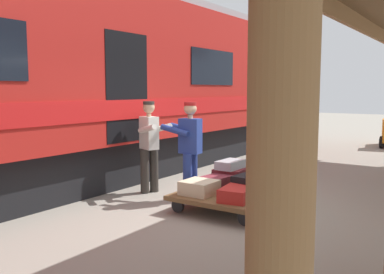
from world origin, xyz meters
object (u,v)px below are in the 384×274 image
Objects in this scene: suitcase_teal_softside at (265,181)px; porter_in_overalls at (189,147)px; train_car at (73,82)px; suitcase_cream_canvas at (199,187)px; suitcase_maroon_trunk at (230,176)px; suitcase_red_plastic at (237,194)px; luggage_cart at (233,193)px; suitcase_burgundy_valise at (216,182)px; suitcase_black_hardshell at (252,184)px; porter_by_door at (150,143)px; suitcase_gray_aluminum at (230,164)px.

porter_in_overalls is (1.22, 0.45, 0.54)m from suitcase_teal_softside.
suitcase_cream_canvas is (-3.32, 0.37, -1.67)m from train_car.
train_car is 34.79× the size of suitcase_maroon_trunk.
suitcase_red_plastic is 1.19m from suitcase_maroon_trunk.
luggage_cart is 3.60× the size of suitcase_maroon_trunk.
suitcase_black_hardshell reaches higher than suitcase_burgundy_valise.
porter_in_overalls reaches higher than luggage_cart.
suitcase_teal_softside is 1.41m from porter_in_overalls.
train_car reaches higher than suitcase_teal_softside.
suitcase_red_plastic is 1.44m from porter_in_overalls.
porter_by_door is (-1.87, -0.16, -1.14)m from train_car.
porter_by_door is (1.78, -0.04, 0.68)m from luggage_cart.
suitcase_cream_canvas is 0.84× the size of suitcase_red_plastic.
train_car reaches higher than suitcase_red_plastic.
suitcase_gray_aluminum reaches higher than luggage_cart.
suitcase_cream_canvas is at bearing 159.67° from porter_by_door.
suitcase_cream_canvas is (0.66, 0.49, -0.04)m from suitcase_black_hardshell.
suitcase_maroon_trunk is at bearing -141.08° from porter_in_overalls.
porter_in_overalls reaches higher than suitcase_black_hardshell.
suitcase_black_hardshell is 1.05× the size of suitcase_maroon_trunk.
suitcase_gray_aluminum reaches higher than suitcase_red_plastic.
suitcase_black_hardshell reaches higher than suitcase_cream_canvas.
suitcase_maroon_trunk is at bearing -56.22° from suitcase_red_plastic.
train_car is at bearing 1.88° from luggage_cart.
suitcase_burgundy_valise is at bearing 175.80° from porter_in_overalls.
luggage_cart is at bearing 178.56° from porter_by_door.
suitcase_gray_aluminum is at bearing -162.87° from porter_by_door.
suitcase_cream_canvas reaches higher than suitcase_teal_softside.
suitcase_cream_canvas is at bearing 0.00° from suitcase_red_plastic.
suitcase_gray_aluminum is (0.65, -0.49, 0.18)m from suitcase_black_hardshell.
suitcase_red_plastic is 1.19× the size of suitcase_maroon_trunk.
suitcase_gray_aluminum reaches higher than suitcase_teal_softside.
suitcase_red_plastic is at bearing 123.78° from suitcase_maroon_trunk.
suitcase_teal_softside is 2.22m from porter_by_door.
porter_by_door reaches higher than suitcase_gray_aluminum.
suitcase_gray_aluminum is at bearing -169.56° from train_car.
suitcase_black_hardshell is 0.31× the size of porter_in_overalls.
suitcase_burgundy_valise is at bearing 90.00° from suitcase_maroon_trunk.
train_car is 34.66× the size of suitcase_cream_canvas.
luggage_cart is 0.61m from suitcase_teal_softside.
suitcase_teal_softside is 0.69m from suitcase_gray_aluminum.
porter_in_overalls is at bearing 179.77° from porter_by_door.
luggage_cart is at bearing -0.00° from suitcase_black_hardshell.
porter_by_door is at bearing -20.33° from suitcase_cream_canvas.
suitcase_cream_canvas is at bearing 90.00° from suitcase_burgundy_valise.
suitcase_cream_canvas reaches higher than suitcase_burgundy_valise.
suitcase_black_hardshell is at bearing 90.00° from suitcase_teal_softside.
suitcase_teal_softside is at bearing -90.00° from suitcase_red_plastic.
suitcase_black_hardshell is 0.49m from suitcase_red_plastic.
train_car is at bearing 10.44° from suitcase_maroon_trunk.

